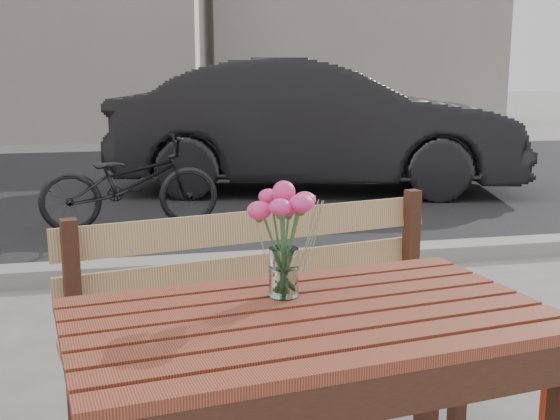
# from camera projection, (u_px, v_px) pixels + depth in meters

# --- Properties ---
(street) EXTENTS (30.00, 8.12, 0.12)m
(street) POSITION_uv_depth(u_px,v_px,m) (171.00, 213.00, 6.98)
(street) COLOR black
(street) RESTS_ON ground
(main_table) EXTENTS (1.39, 0.93, 0.80)m
(main_table) POSITION_uv_depth(u_px,v_px,m) (310.00, 358.00, 1.92)
(main_table) COLOR #5E2118
(main_table) RESTS_ON ground
(main_bench) EXTENTS (1.61, 0.78, 0.96)m
(main_bench) POSITION_uv_depth(u_px,v_px,m) (268.00, 298.00, 2.67)
(main_bench) COLOR #94784C
(main_bench) RESTS_ON ground
(main_vase) EXTENTS (0.18, 0.18, 0.34)m
(main_vase) POSITION_uv_depth(u_px,v_px,m) (284.00, 225.00, 1.98)
(main_vase) COLOR white
(main_vase) RESTS_ON main_table
(parked_car) EXTENTS (5.00, 2.80, 1.56)m
(parked_car) POSITION_uv_depth(u_px,v_px,m) (316.00, 126.00, 8.35)
(parked_car) COLOR black
(parked_car) RESTS_ON ground
(bicycle) EXTENTS (1.66, 0.71, 0.85)m
(bicycle) POSITION_uv_depth(u_px,v_px,m) (130.00, 183.00, 6.39)
(bicycle) COLOR black
(bicycle) RESTS_ON ground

